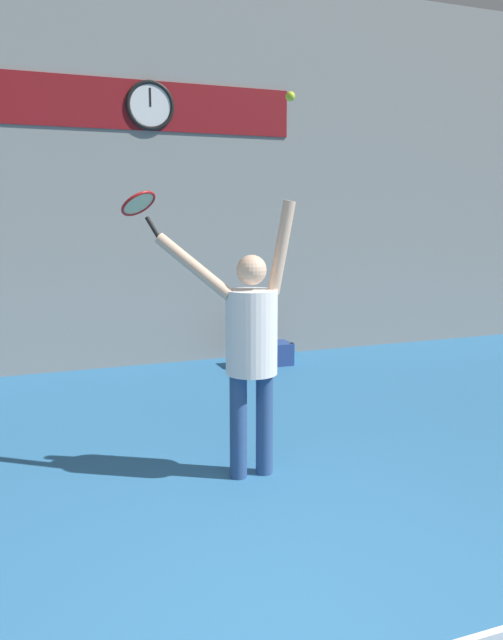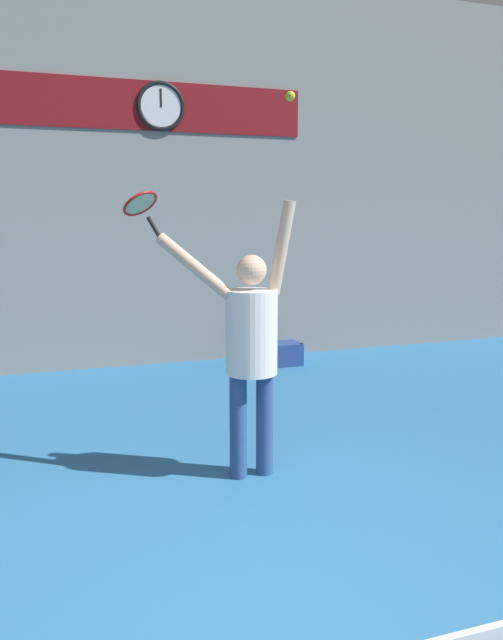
% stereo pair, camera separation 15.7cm
% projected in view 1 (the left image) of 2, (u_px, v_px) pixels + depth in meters
% --- Properties ---
extents(back_wall, '(18.00, 0.10, 5.00)m').
position_uv_depth(back_wall, '(93.00, 171.00, 7.71)').
color(back_wall, gray).
rests_on(back_wall, ground_plane).
extents(sponsor_banner, '(5.17, 0.02, 0.60)m').
position_uv_depth(sponsor_banner, '(91.00, 102.00, 7.52)').
color(sponsor_banner, maroon).
extents(scoreboard_clock, '(0.61, 0.06, 0.61)m').
position_uv_depth(scoreboard_clock, '(150.00, 105.00, 7.75)').
color(scoreboard_clock, white).
extents(tennis_player, '(0.97, 0.59, 2.07)m').
position_uv_depth(tennis_player, '(250.00, 340.00, 4.59)').
color(tennis_player, '#2D4C7F').
rests_on(tennis_player, ground_plane).
extents(tennis_racket, '(0.37, 0.36, 0.36)m').
position_uv_depth(tennis_racket, '(140.00, 206.00, 4.64)').
color(tennis_racket, black).
extents(tennis_ball, '(0.07, 0.07, 0.07)m').
position_uv_depth(tennis_ball, '(290.00, 96.00, 4.31)').
color(tennis_ball, '#CCDB2D').
extents(water_bottle, '(0.08, 0.08, 0.30)m').
position_uv_depth(water_bottle, '(292.00, 355.00, 8.23)').
color(water_bottle, '#198CCC').
rests_on(water_bottle, ground_plane).
extents(equipment_bag, '(0.70, 0.35, 0.29)m').
position_uv_depth(equipment_bag, '(265.00, 354.00, 8.23)').
color(equipment_bag, navy).
rests_on(equipment_bag, ground_plane).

